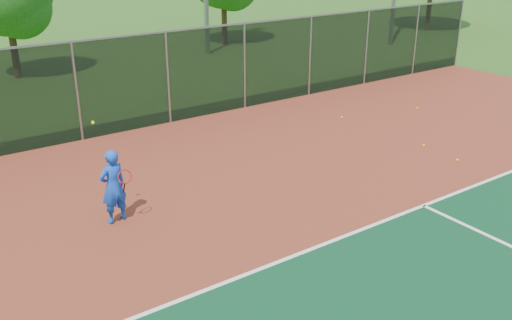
# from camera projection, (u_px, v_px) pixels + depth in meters

# --- Properties ---
(ground) EXTENTS (120.00, 120.00, 0.00)m
(ground) POSITION_uv_depth(u_px,v_px,m) (484.00, 300.00, 9.98)
(ground) COLOR #275317
(ground) RESTS_ON ground
(court_apron) EXTENTS (30.00, 20.00, 0.02)m
(court_apron) POSITION_uv_depth(u_px,v_px,m) (397.00, 250.00, 11.50)
(court_apron) COLOR maroon
(court_apron) RESTS_ON ground
(fence_back) EXTENTS (30.00, 0.06, 3.03)m
(fence_back) POSITION_uv_depth(u_px,v_px,m) (168.00, 77.00, 18.51)
(fence_back) COLOR black
(fence_back) RESTS_ON court_apron
(tennis_player) EXTENTS (0.68, 0.67, 2.35)m
(tennis_player) POSITION_uv_depth(u_px,v_px,m) (113.00, 186.00, 12.31)
(tennis_player) COLOR blue
(tennis_player) RESTS_ON court_apron
(practice_ball_0) EXTENTS (0.07, 0.07, 0.07)m
(practice_ball_0) POSITION_uv_depth(u_px,v_px,m) (457.00, 160.00, 15.87)
(practice_ball_0) COLOR #D9EB1B
(practice_ball_0) RESTS_ON court_apron
(practice_ball_1) EXTENTS (0.07, 0.07, 0.07)m
(practice_ball_1) POSITION_uv_depth(u_px,v_px,m) (342.00, 117.00, 19.46)
(practice_ball_1) COLOR #D9EB1B
(practice_ball_1) RESTS_ON court_apron
(practice_ball_2) EXTENTS (0.07, 0.07, 0.07)m
(practice_ball_2) POSITION_uv_depth(u_px,v_px,m) (424.00, 145.00, 16.93)
(practice_ball_2) COLOR #D9EB1B
(practice_ball_2) RESTS_ON court_apron
(practice_ball_3) EXTENTS (0.07, 0.07, 0.07)m
(practice_ball_3) POSITION_uv_depth(u_px,v_px,m) (417.00, 108.00, 20.46)
(practice_ball_3) COLOR #D9EB1B
(practice_ball_3) RESTS_ON court_apron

